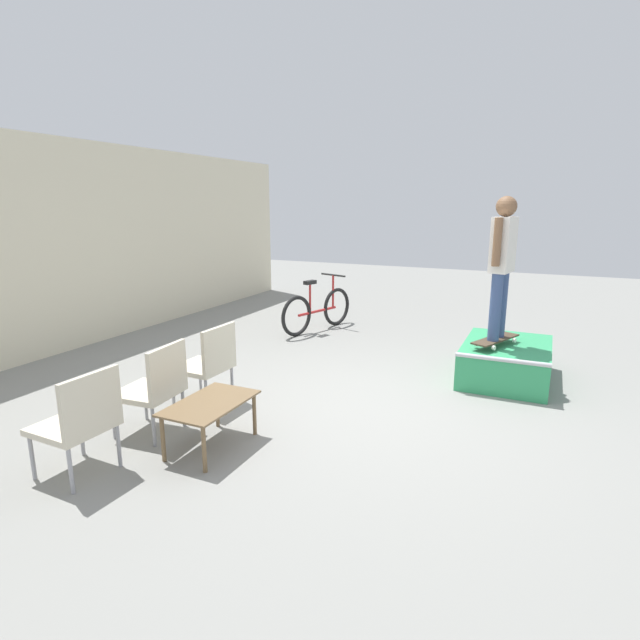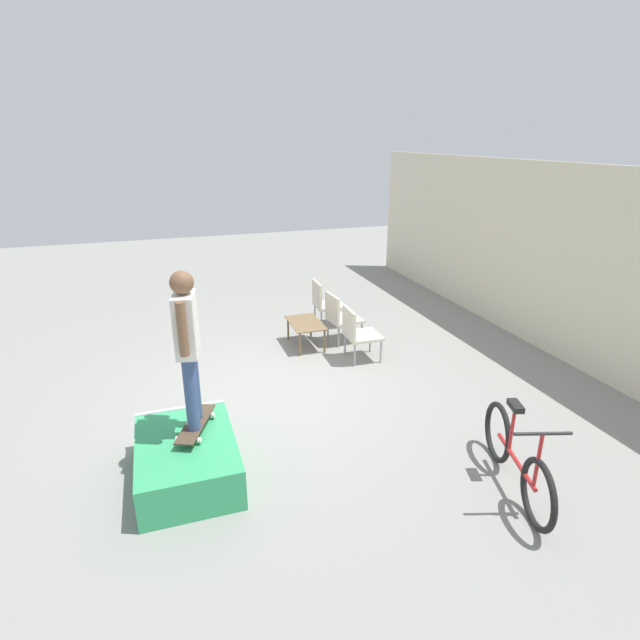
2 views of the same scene
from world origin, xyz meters
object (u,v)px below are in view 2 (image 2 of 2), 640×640
(patio_chair_right, at_px, (358,332))
(person_skater, at_px, (187,338))
(skate_ramp_box, at_px, (187,459))
(bicycle, at_px, (516,458))
(coffee_table, at_px, (306,325))
(patio_chair_left, at_px, (325,302))
(patio_chair_center, at_px, (340,316))
(skateboard_on_ramp, at_px, (196,424))

(patio_chair_right, bearing_deg, person_skater, 128.34)
(skate_ramp_box, relative_size, bicycle, 0.86)
(skate_ramp_box, height_order, coffee_table, skate_ramp_box)
(coffee_table, bearing_deg, patio_chair_left, 142.55)
(skate_ramp_box, distance_m, coffee_table, 3.68)
(bicycle, bearing_deg, person_skater, -97.90)
(patio_chair_left, xyz_separation_m, patio_chair_center, (0.81, 0.00, 0.00))
(patio_chair_center, height_order, bicycle, bicycle)
(skateboard_on_ramp, bearing_deg, coffee_table, 166.96)
(patio_chair_center, bearing_deg, skate_ramp_box, 131.75)
(patio_chair_left, bearing_deg, skateboard_on_ramp, 145.29)
(patio_chair_center, height_order, patio_chair_right, same)
(skateboard_on_ramp, relative_size, patio_chair_right, 0.92)
(patio_chair_left, bearing_deg, patio_chair_right, -178.14)
(skateboard_on_ramp, relative_size, patio_chair_left, 0.92)
(skate_ramp_box, distance_m, skateboard_on_ramp, 0.37)
(patio_chair_left, bearing_deg, bicycle, -174.61)
(patio_chair_center, bearing_deg, skateboard_on_ramp, 131.48)
(patio_chair_center, bearing_deg, patio_chair_right, 175.21)
(skateboard_on_ramp, xyz_separation_m, patio_chair_left, (-3.60, 2.67, -0.04))
(skateboard_on_ramp, height_order, person_skater, person_skater)
(skate_ramp_box, xyz_separation_m, patio_chair_left, (-3.76, 2.80, 0.26))
(skate_ramp_box, xyz_separation_m, coffee_table, (-2.96, 2.18, 0.15))
(patio_chair_left, bearing_deg, patio_chair_center, -178.12)
(person_skater, distance_m, patio_chair_center, 3.99)
(skateboard_on_ramp, relative_size, bicycle, 0.49)
(patio_chair_right, relative_size, bicycle, 0.54)
(coffee_table, height_order, patio_chair_left, patio_chair_left)
(coffee_table, bearing_deg, patio_chair_right, 37.64)
(skateboard_on_ramp, xyz_separation_m, patio_chair_center, (-2.79, 2.67, -0.04))
(person_skater, bearing_deg, bicycle, 76.17)
(skate_ramp_box, bearing_deg, patio_chair_center, 136.51)
(patio_chair_left, height_order, patio_chair_right, same)
(person_skater, xyz_separation_m, patio_chair_left, (-3.60, 2.67, -1.02))
(person_skater, bearing_deg, patio_chair_center, 147.23)
(person_skater, distance_m, bicycle, 3.47)
(patio_chair_center, xyz_separation_m, bicycle, (4.16, 0.31, -0.12))
(patio_chair_left, height_order, patio_chair_center, same)
(patio_chair_left, height_order, bicycle, bicycle)
(patio_chair_left, xyz_separation_m, bicycle, (4.97, 0.31, -0.12))
(patio_chair_left, distance_m, patio_chair_right, 1.60)
(skate_ramp_box, xyz_separation_m, patio_chair_center, (-2.95, 2.80, 0.26))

